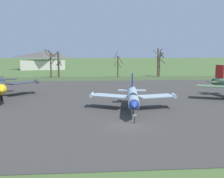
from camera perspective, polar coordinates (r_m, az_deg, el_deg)
ground_plane at (r=29.45m, az=3.43°, el=-7.60°), size 600.00×600.00×0.00m
asphalt_apron at (r=45.70m, az=0.54°, el=-1.99°), size 73.54×55.82×0.05m
grass_verge_strip at (r=79.25m, az=-1.62°, el=2.19°), size 133.54×12.00×0.06m
jet_fighter_front_right at (r=49.25m, az=-22.21°, el=1.00°), size 13.32×17.14×5.94m
jet_fighter_rear_center at (r=36.27m, az=4.37°, el=-1.54°), size 12.03×13.65×4.56m
info_placard_rear_center at (r=30.02m, az=4.75°, el=-6.09°), size 0.47×0.23×1.03m
bare_tree_far_left at (r=83.30m, az=-12.66°, el=5.40°), size 3.50×3.40×8.59m
bare_tree_left_of_center at (r=84.86m, az=-11.07°, el=5.13°), size 2.04×2.02×8.08m
bare_tree_center at (r=82.74m, az=1.21°, el=4.97°), size 2.82×2.82×8.14m
bare_tree_right_of_center at (r=85.84m, az=9.56°, el=5.65°), size 2.79×2.76×8.79m
bare_tree_far_right at (r=86.83m, az=9.87°, el=5.20°), size 2.72×3.02×7.69m
visitor_building at (r=124.35m, az=-14.09°, el=5.75°), size 20.68×14.72×7.72m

